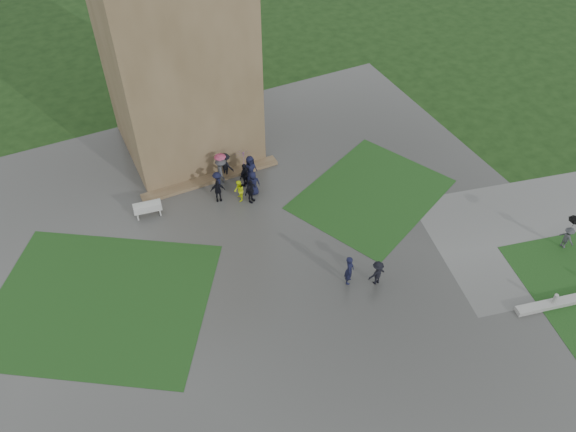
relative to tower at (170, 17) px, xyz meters
name	(u,v)px	position (x,y,z in m)	size (l,w,h in m)	color
ground	(282,300)	(0.00, -15.00, -9.00)	(120.00, 120.00, 0.00)	black
plaza	(267,274)	(0.00, -13.00, -8.99)	(34.00, 34.00, 0.02)	#343432
lawn_inset_left	(100,302)	(-8.50, -11.00, -8.97)	(11.00, 9.00, 0.01)	#153612
lawn_inset_right	(371,194)	(8.50, -10.00, -8.97)	(9.00, 7.00, 0.01)	#153612
tower	(170,17)	(0.00, 0.00, 0.00)	(8.00, 8.00, 18.00)	brown
tower_plinth	(211,179)	(0.00, -4.40, -8.87)	(9.00, 0.80, 0.22)	brown
bench	(148,209)	(-4.45, -5.79, -8.49)	(1.70, 0.74, 0.95)	#A3A39F
visitor_cluster	(236,174)	(1.20, -5.74, -7.93)	(3.54, 4.03, 2.62)	black
pedestrian_mid	(349,270)	(3.69, -15.38, -8.05)	(0.68, 0.45, 1.87)	black
pedestrian_near	(377,273)	(4.98, -16.08, -8.20)	(1.00, 0.52, 1.55)	black
pedestrian_path	(570,232)	(15.88, -18.48, -7.81)	(0.74, 0.95, 2.30)	#393A3E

